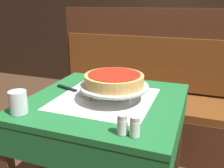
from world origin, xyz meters
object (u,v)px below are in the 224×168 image
dining_table_front (105,117)px  condiment_caddy (166,42)px  pizza_server (74,91)px  water_glass_near (18,102)px  salt_shaker (122,125)px  dining_table_rear (158,55)px  deep_dish_pizza (114,80)px  booth_bench (138,106)px  pizza_pan_stand (114,87)px  pepper_shaker (135,127)px

dining_table_front → condiment_caddy: bearing=88.1°
pizza_server → water_glass_near: bearing=-105.3°
dining_table_front → salt_shaker: salt_shaker is taller
dining_table_rear → deep_dish_pizza: bearing=-87.5°
booth_bench → deep_dish_pizza: bearing=-84.1°
deep_dish_pizza → dining_table_rear: bearing=92.5°
dining_table_front → dining_table_rear: (-0.02, 1.70, 0.01)m
pizza_server → salt_shaker: (0.42, -0.37, 0.04)m
pizza_pan_stand → deep_dish_pizza: bearing=-90.0°
booth_bench → pepper_shaker: 1.32m
dining_table_rear → pepper_shaker: size_ratio=9.00×
booth_bench → pizza_server: bearing=-101.5°
dining_table_front → deep_dish_pizza: size_ratio=2.63×
pizza_pan_stand → deep_dish_pizza: size_ratio=1.17×
dining_table_rear → booth_bench: 0.87m
pizza_server → pepper_shaker: (0.47, -0.37, 0.04)m
dining_table_front → pizza_pan_stand: pizza_pan_stand is taller
dining_table_rear → dining_table_front: bearing=-89.3°
pizza_server → pizza_pan_stand: bearing=-8.8°
pizza_pan_stand → condiment_caddy: condiment_caddy is taller
booth_bench → deep_dish_pizza: (0.09, -0.88, 0.52)m
salt_shaker → condiment_caddy: bearing=94.1°
dining_table_front → pepper_shaker: (0.25, -0.33, 0.15)m
salt_shaker → condiment_caddy: 2.05m
pepper_shaker → condiment_caddy: 2.06m
pizza_pan_stand → condiment_caddy: (0.01, 1.72, -0.02)m
salt_shaker → condiment_caddy: condiment_caddy is taller
dining_table_front → water_glass_near: size_ratio=7.50×
condiment_caddy → dining_table_rear: bearing=-165.0°
dining_table_front → condiment_caddy: size_ratio=4.68×
pizza_pan_stand → booth_bench: bearing=95.9°
water_glass_near → pizza_pan_stand: bearing=40.7°
booth_bench → pizza_pan_stand: booth_bench is taller
deep_dish_pizza → water_glass_near: 0.48m
water_glass_near → salt_shaker: size_ratio=1.32×
dining_table_front → salt_shaker: (0.20, -0.33, 0.15)m
dining_table_rear → booth_bench: size_ratio=0.47×
pepper_shaker → deep_dish_pizza: bearing=122.0°
salt_shaker → pepper_shaker: bearing=0.0°
dining_table_front → pizza_pan_stand: (0.05, -0.00, 0.18)m
pizza_server → booth_bench: bearing=78.5°
pizza_server → water_glass_near: size_ratio=2.41×
salt_shaker → dining_table_front: bearing=122.0°
pizza_pan_stand → deep_dish_pizza: 0.04m
salt_shaker → dining_table_rear: bearing=96.4°
booth_bench → deep_dish_pizza: booth_bench is taller
deep_dish_pizza → water_glass_near: bearing=-139.3°
dining_table_rear → booth_bench: (-0.02, -0.82, -0.31)m
booth_bench → water_glass_near: 1.31m
pizza_pan_stand → pizza_server: bearing=171.2°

